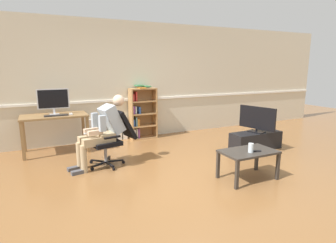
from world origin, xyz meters
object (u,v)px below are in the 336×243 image
at_px(imac_monitor, 53,100).
at_px(bookshelf, 141,113).
at_px(radiator, 108,129).
at_px(coffee_table, 248,154).
at_px(computer_mouse, 71,114).
at_px(office_chair, 114,135).
at_px(computer_desk, 55,120).
at_px(keyboard, 56,115).
at_px(tv_screen, 257,119).
at_px(drinking_glass, 251,148).
at_px(tv_stand, 256,141).
at_px(person_seated, 103,129).
at_px(spare_remote, 256,151).

height_order(imac_monitor, bookshelf, bookshelf).
bearing_deg(radiator, coffee_table, -65.64).
distance_m(computer_mouse, bookshelf, 1.67).
distance_m(computer_mouse, coffee_table, 3.43).
bearing_deg(office_chair, coffee_table, 36.61).
bearing_deg(computer_desk, computer_mouse, -21.83).
xyz_separation_m(computer_desk, keyboard, (0.03, -0.14, 0.12)).
height_order(keyboard, tv_screen, tv_screen).
relative_size(computer_mouse, bookshelf, 0.08).
distance_m(office_chair, drinking_glass, 2.29).
relative_size(keyboard, tv_stand, 0.40).
bearing_deg(keyboard, computer_desk, 101.83).
relative_size(computer_mouse, drinking_glass, 0.73).
distance_m(imac_monitor, person_seated, 1.50).
height_order(imac_monitor, radiator, imac_monitor).
bearing_deg(person_seated, office_chair, 90.00).
height_order(person_seated, tv_stand, person_seated).
distance_m(tv_stand, tv_screen, 0.46).
relative_size(tv_stand, coffee_table, 1.32).
bearing_deg(office_chair, bookshelf, 133.83).
bearing_deg(computer_mouse, imac_monitor, 145.59).
bearing_deg(person_seated, bookshelf, 129.93).
height_order(radiator, coffee_table, radiator).
relative_size(keyboard, person_seated, 0.36).
bearing_deg(keyboard, radiator, 25.60).
distance_m(radiator, office_chair, 1.59).
bearing_deg(computer_mouse, drinking_glass, -50.26).
distance_m(imac_monitor, drinking_glass, 3.82).
relative_size(office_chair, drinking_glass, 6.96).
bearing_deg(tv_stand, imac_monitor, 156.25).
relative_size(imac_monitor, coffee_table, 0.71).
bearing_deg(computer_desk, keyboard, -78.17).
bearing_deg(keyboard, bookshelf, 12.93).
distance_m(bookshelf, tv_stand, 2.64).
height_order(keyboard, bookshelf, bookshelf).
height_order(computer_mouse, tv_screen, tv_screen).
height_order(computer_mouse, radiator, computer_mouse).
bearing_deg(coffee_table, drinking_glass, -111.42).
bearing_deg(office_chair, computer_desk, -153.64).
distance_m(bookshelf, office_chair, 1.79).
distance_m(computer_mouse, tv_screen, 3.74).
distance_m(bookshelf, tv_screen, 2.61).
height_order(computer_desk, drinking_glass, computer_desk).
distance_m(bookshelf, radiator, 0.85).
distance_m(tv_stand, spare_remote, 1.69).
height_order(bookshelf, radiator, bookshelf).
bearing_deg(tv_screen, spare_remote, 122.14).
bearing_deg(bookshelf, keyboard, -167.07).
relative_size(computer_mouse, spare_remote, 0.67).
relative_size(bookshelf, tv_stand, 1.15).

